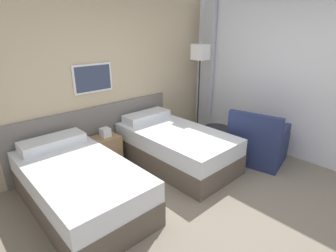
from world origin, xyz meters
name	(u,v)px	position (x,y,z in m)	size (l,w,h in m)	color
ground_plane	(218,213)	(0.00, 0.00, 0.00)	(16.00, 16.00, 0.00)	slate
wall_headboard	(108,80)	(-0.02, 2.29, 1.30)	(10.00, 0.10, 2.70)	#C6B28E
wall_window	(310,79)	(2.18, -0.01, 1.34)	(0.21, 4.77, 2.70)	white
bed_near_door	(79,185)	(-1.13, 1.27, 0.29)	(1.04, 1.94, 0.70)	brown
bed_near_window	(175,146)	(0.51, 1.27, 0.29)	(1.04, 1.94, 0.70)	brown
nightstand	(107,149)	(-0.31, 2.01, 0.25)	(0.39, 0.35, 0.61)	#9E7A51
floor_lamp	(200,59)	(1.60, 1.74, 1.55)	(0.26, 0.26, 1.82)	black
side_table	(216,136)	(1.25, 1.00, 0.35)	(0.46, 0.46, 0.49)	black
armchair	(257,144)	(1.56, 0.40, 0.29)	(0.91, 0.95, 0.89)	navy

